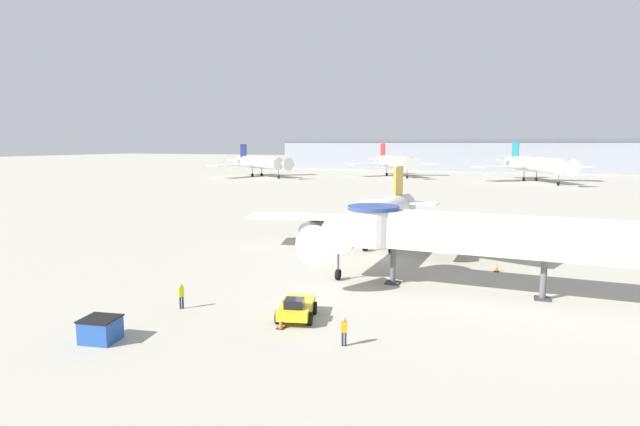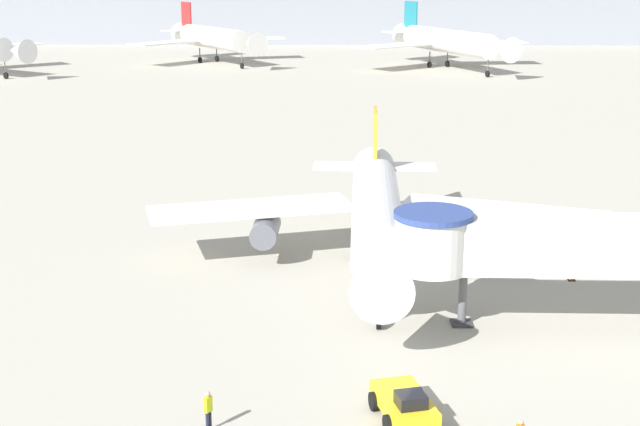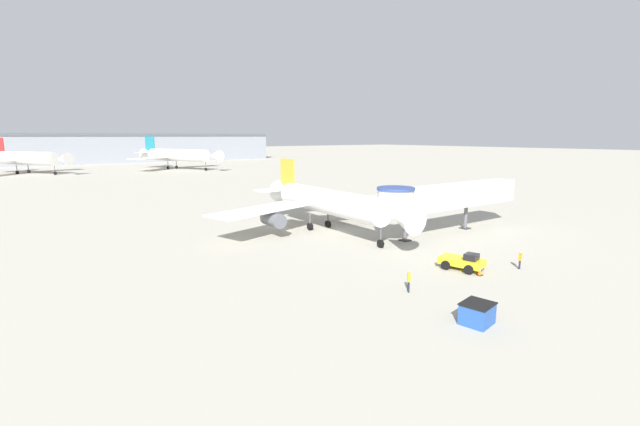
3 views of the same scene
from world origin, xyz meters
The scene contains 9 objects.
ground_plane centered at (0.00, 0.00, 0.00)m, with size 800.00×800.00×0.00m, color #A8A393.
main_airplane centered at (-0.87, 0.87, 3.64)m, with size 29.91×26.70×8.53m.
jet_bridge centered at (9.68, -8.43, 4.50)m, with size 23.18×4.09×6.19m.
pushback_tug_yellow centered at (-0.46, -18.71, 0.73)m, with size 2.93×4.10×1.57m.
traffic_cone_starboard_wing centered at (10.87, -1.38, 0.34)m, with size 0.44×0.44×0.72m.
ground_crew_marshaller centered at (-8.53, -19.76, 1.01)m, with size 0.35×0.38×1.74m.
background_jet_teal_tail centered at (16.41, 112.25, 5.06)m, with size 33.30×36.22×11.58m.
background_jet_red_tail centered at (-27.45, 120.88, 4.89)m, with size 28.83×29.38×11.18m.
terminal_building centered at (-4.39, 175.00, 6.46)m, with size 167.82×27.63×12.90m.
Camera 2 is at (-3.32, -52.41, 18.40)m, focal length 50.00 mm.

